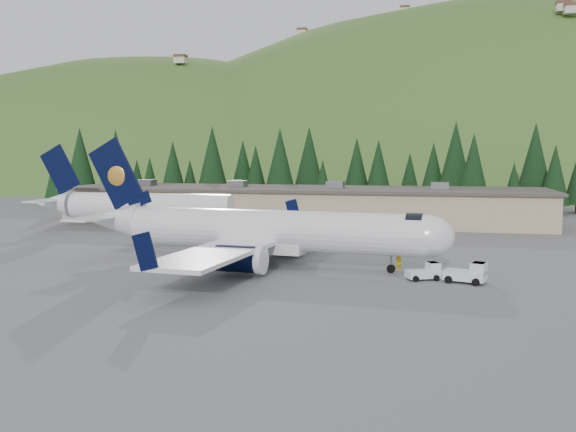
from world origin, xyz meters
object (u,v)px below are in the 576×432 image
(terminal_building, at_px, (302,204))
(baggage_tug_b, at_px, (469,274))
(second_airliner, at_px, (130,206))
(baggage_tug_a, at_px, (426,272))
(airliner, at_px, (263,231))
(ramp_worker, at_px, (398,261))

(terminal_building, bearing_deg, baggage_tug_b, -62.59)
(second_airliner, height_order, baggage_tug_a, second_airliner)
(baggage_tug_a, height_order, baggage_tug_b, baggage_tug_b)
(airliner, bearing_deg, second_airliner, 143.08)
(second_airliner, xyz_separation_m, baggage_tug_a, (38.42, -25.40, -2.70))
(baggage_tug_a, xyz_separation_m, terminal_building, (-18.51, 41.40, 1.99))
(airliner, distance_m, baggage_tug_b, 18.48)
(terminal_building, distance_m, ramp_worker, 41.19)
(second_airliner, bearing_deg, terminal_building, 38.78)
(second_airliner, relative_size, terminal_building, 0.39)
(ramp_worker, bearing_deg, second_airliner, -63.70)
(airliner, xyz_separation_m, baggage_tug_b, (17.84, -4.19, -2.37))
(baggage_tug_b, bearing_deg, airliner, -175.97)
(baggage_tug_a, distance_m, terminal_building, 45.39)
(ramp_worker, bearing_deg, terminal_building, -99.39)
(airliner, relative_size, baggage_tug_a, 12.06)
(baggage_tug_a, distance_m, baggage_tug_b, 3.39)
(airliner, xyz_separation_m, terminal_building, (-3.98, 37.90, -0.51))
(baggage_tug_b, height_order, terminal_building, terminal_building)
(second_airliner, bearing_deg, baggage_tug_b, -32.01)
(baggage_tug_a, xyz_separation_m, baggage_tug_b, (3.32, -0.69, 0.13))
(baggage_tug_b, relative_size, terminal_building, 0.05)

